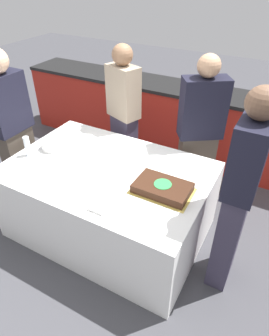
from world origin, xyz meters
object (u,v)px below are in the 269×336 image
plate_stack (53,145)px  person_seated_right (238,197)px  cake (163,188)px  wine_glass (27,143)px  person_standing_back (124,116)px  person_seated_left (13,128)px  person_cutting_cake (199,135)px

plate_stack → person_seated_right: 1.73m
cake → plate_stack: (-1.18, 0.09, 0.00)m
plate_stack → wine_glass: bearing=-117.9°
person_standing_back → person_seated_left: bearing=66.0°
person_seated_right → wine_glass: bearing=-85.1°
plate_stack → person_seated_right: person_seated_right is taller
person_seated_right → person_standing_back: bearing=-120.1°
cake → person_cutting_cake: person_cutting_cake is taller
person_seated_right → person_seated_left: bearing=-90.0°
cake → person_seated_right: person_seated_right is taller
person_seated_left → person_cutting_cake: bearing=-63.8°
person_cutting_cake → person_standing_back: person_cutting_cake is taller
wine_glass → person_cutting_cake: (1.28, 0.96, -0.04)m
person_cutting_cake → person_standing_back: size_ratio=1.01×
person_seated_left → cake: bearing=-91.7°
plate_stack → person_cutting_cake: 1.40m
person_cutting_cake → person_seated_right: (0.55, -0.80, 0.05)m
plate_stack → person_cutting_cake: person_cutting_cake is taller
wine_glass → person_standing_back: bearing=65.4°
person_seated_left → person_standing_back: bearing=-44.5°
person_standing_back → wine_glass: bearing=85.9°
plate_stack → person_standing_back: 0.83m
person_cutting_cake → person_standing_back: 0.84m
wine_glass → person_seated_left: size_ratio=0.12×
person_seated_right → person_standing_back: size_ratio=1.06×
cake → person_seated_left: 1.64m
person_seated_left → person_standing_back: (0.79, 0.80, -0.02)m
person_cutting_cake → person_seated_right: bearing=90.1°
person_seated_left → plate_stack: bearing=-84.5°
person_seated_left → person_seated_right: person_seated_right is taller
wine_glass → cake: bearing=5.0°
wine_glass → person_cutting_cake: size_ratio=0.12×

